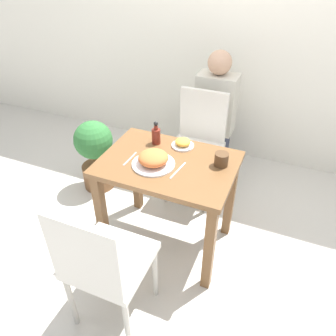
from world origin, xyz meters
The scene contains 13 objects.
ground_plane centered at (0.00, 0.00, 0.00)m, with size 16.00×16.00×0.00m, color beige.
wall_back centered at (0.00, 1.45, 1.30)m, with size 8.00×0.05×2.60m.
dining_table centered at (0.00, 0.00, 0.59)m, with size 0.87×0.63×0.73m.
chair_near centered at (-0.07, -0.72, 0.52)m, with size 0.42×0.42×0.92m.
chair_far centered at (-0.01, 0.67, 0.52)m, with size 0.42×0.42×0.92m.
food_plate centered at (-0.07, -0.07, 0.77)m, with size 0.27×0.27×0.09m.
side_plate centered at (0.02, 0.21, 0.76)m, with size 0.15×0.15×0.06m.
drink_cup centered at (0.32, 0.09, 0.77)m, with size 0.09×0.09×0.09m.
sauce_bottle centered at (-0.16, 0.18, 0.79)m, with size 0.06×0.06×0.17m.
fork_utensil centered at (-0.24, -0.07, 0.73)m, with size 0.01×0.16×0.00m.
spoon_utensil centered at (0.10, -0.07, 0.73)m, with size 0.03×0.19×0.00m.
potted_plant_left centered at (-0.85, 0.38, 0.37)m, with size 0.33×0.33×0.65m.
person_figure centered at (0.03, 1.02, 0.58)m, with size 0.34×0.22×1.17m.
Camera 1 is at (0.67, -1.59, 1.92)m, focal length 35.00 mm.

